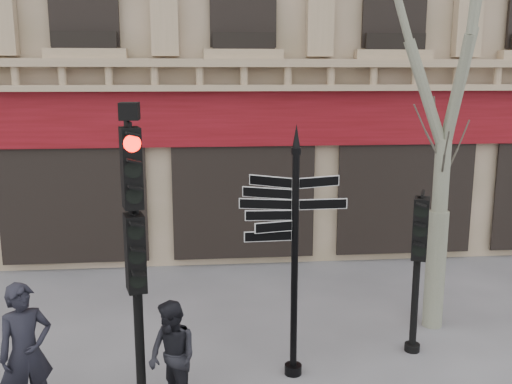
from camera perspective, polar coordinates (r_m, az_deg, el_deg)
ground at (r=9.66m, az=1.07°, el=-16.70°), size 80.00×80.00×0.00m
fingerpost at (r=8.41m, az=3.95°, el=-1.89°), size 1.84×1.84×3.90m
traffic_signal_main at (r=7.74m, az=-12.08°, el=-2.87°), size 0.54×0.44×4.24m
traffic_signal_secondary at (r=9.69m, az=15.90°, el=-5.17°), size 0.54×0.47×2.66m
pedestrian_a at (r=8.43m, az=-22.03°, el=-14.70°), size 0.84×0.76×1.93m
pedestrian_b at (r=8.22m, az=-8.36°, el=-16.02°), size 0.94×0.97×1.58m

